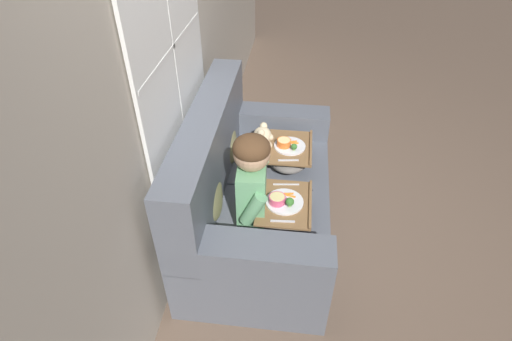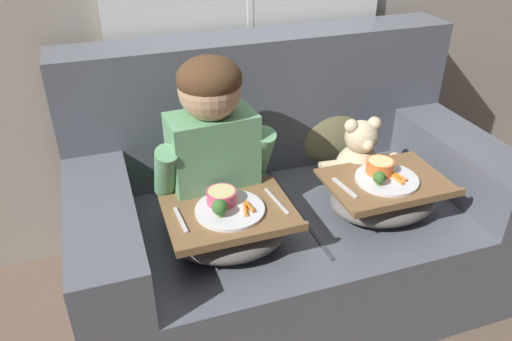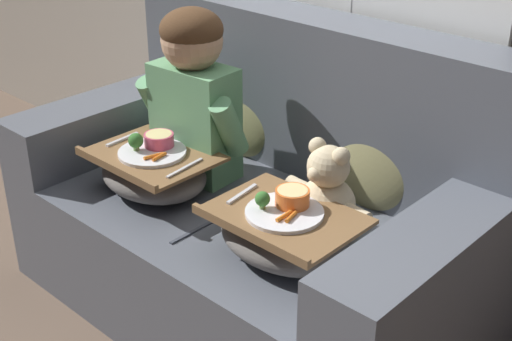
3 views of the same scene
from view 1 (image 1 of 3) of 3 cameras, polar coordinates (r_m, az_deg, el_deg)
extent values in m
plane|color=brown|center=(3.10, 0.76, -8.34)|extent=(14.00, 14.00, 0.00)
cube|color=#A89E8E|center=(2.44, -12.51, 14.38)|extent=(8.00, 0.05, 2.60)
cube|color=white|center=(2.38, -11.90, 17.02)|extent=(1.19, 0.02, 1.27)
cube|color=black|center=(2.39, -12.04, 17.02)|extent=(1.14, 0.01, 1.22)
cube|color=white|center=(2.38, -11.80, 17.02)|extent=(0.02, 0.02, 1.22)
cube|color=white|center=(2.38, -11.80, 17.02)|extent=(1.14, 0.02, 0.02)
cube|color=#565B66|center=(2.95, 0.79, -5.47)|extent=(1.64, 0.94, 0.43)
cube|color=#565B66|center=(2.68, -6.80, 2.95)|extent=(1.64, 0.22, 0.57)
cube|color=#565B66|center=(2.23, -1.15, -12.12)|extent=(0.22, 0.94, 0.21)
cube|color=#565B66|center=(3.31, 2.17, 7.12)|extent=(0.22, 0.94, 0.21)
cube|color=#3D424C|center=(2.80, 1.24, -2.28)|extent=(0.01, 0.68, 0.01)
ellipsoid|color=#898456|center=(2.51, -6.41, -3.35)|extent=(0.35, 0.17, 0.36)
ellipsoid|color=#898456|center=(2.97, -4.04, 4.34)|extent=(0.36, 0.17, 0.37)
cube|color=#66A370|center=(2.45, -0.59, -3.16)|extent=(0.32, 0.19, 0.41)
sphere|color=tan|center=(2.26, -0.64, 2.45)|extent=(0.21, 0.21, 0.21)
ellipsoid|color=#4C331E|center=(2.24, -0.64, 3.23)|extent=(0.22, 0.22, 0.15)
cylinder|color=#66A370|center=(2.29, -0.45, -5.53)|extent=(0.09, 0.17, 0.23)
cylinder|color=#66A370|center=(2.56, 0.03, -0.04)|extent=(0.09, 0.17, 0.23)
sphere|color=beige|center=(2.98, 0.89, 2.85)|extent=(0.19, 0.19, 0.19)
sphere|color=beige|center=(2.90, 0.91, 5.02)|extent=(0.13, 0.13, 0.13)
sphere|color=beige|center=(2.84, 0.74, 5.37)|extent=(0.06, 0.06, 0.06)
sphere|color=beige|center=(2.92, 1.10, 6.38)|extent=(0.06, 0.06, 0.06)
sphere|color=beige|center=(2.90, 2.05, 4.77)|extent=(0.05, 0.05, 0.05)
sphere|color=black|center=(2.90, 2.32, 4.80)|extent=(0.02, 0.02, 0.02)
cylinder|color=beige|center=(2.88, 0.44, 1.79)|extent=(0.10, 0.06, 0.05)
cylinder|color=beige|center=(3.07, 1.31, 4.40)|extent=(0.10, 0.06, 0.05)
cylinder|color=beige|center=(2.98, 2.47, 1.10)|extent=(0.06, 0.09, 0.05)
cylinder|color=beige|center=(3.04, 2.74, 2.04)|extent=(0.06, 0.09, 0.05)
ellipsoid|color=slate|center=(2.53, 4.01, -5.86)|extent=(0.41, 0.32, 0.13)
cube|color=brown|center=(2.48, 4.08, -4.66)|extent=(0.43, 0.33, 0.01)
cube|color=brown|center=(2.47, 7.77, -4.69)|extent=(0.43, 0.02, 0.02)
cylinder|color=silver|center=(2.47, 4.09, -4.45)|extent=(0.23, 0.23, 0.01)
cylinder|color=#D64C70|center=(2.44, 3.04, -4.13)|extent=(0.10, 0.10, 0.04)
cylinder|color=#E5D189|center=(2.43, 3.06, -3.82)|extent=(0.09, 0.09, 0.01)
sphere|color=#38702D|center=(2.41, 4.86, -4.47)|extent=(0.05, 0.05, 0.05)
cylinder|color=#7A9E56|center=(2.43, 4.83, -4.94)|extent=(0.02, 0.02, 0.02)
cylinder|color=orange|center=(2.49, 4.87, -3.60)|extent=(0.03, 0.07, 0.01)
cylinder|color=orange|center=(2.51, 4.66, -3.31)|extent=(0.02, 0.06, 0.01)
cube|color=silver|center=(2.35, 3.83, -7.24)|extent=(0.02, 0.14, 0.01)
cube|color=silver|center=(2.60, 4.32, -1.99)|extent=(0.03, 0.17, 0.01)
ellipsoid|color=slate|center=(2.99, 4.74, 2.17)|extent=(0.42, 0.31, 0.13)
cube|color=brown|center=(2.94, 4.82, 3.32)|extent=(0.44, 0.33, 0.01)
cube|color=brown|center=(2.94, 7.85, 3.31)|extent=(0.44, 0.02, 0.02)
cylinder|color=silver|center=(2.94, 4.83, 3.51)|extent=(0.23, 0.23, 0.01)
cylinder|color=orange|center=(2.91, 4.01, 3.98)|extent=(0.10, 0.10, 0.05)
cylinder|color=#E5D189|center=(2.90, 4.03, 4.31)|extent=(0.09, 0.09, 0.01)
sphere|color=#38702D|center=(2.87, 5.47, 3.42)|extent=(0.04, 0.04, 0.04)
cylinder|color=#7A9E56|center=(2.88, 5.44, 3.04)|extent=(0.02, 0.02, 0.02)
cylinder|color=orange|center=(2.95, 5.46, 3.93)|extent=(0.02, 0.07, 0.01)
cylinder|color=orange|center=(2.97, 5.28, 4.14)|extent=(0.03, 0.06, 0.01)
cube|color=silver|center=(2.80, 4.64, 1.47)|extent=(0.03, 0.14, 0.01)
camera|label=2|loc=(2.06, 44.64, 6.67)|focal=35.00mm
camera|label=3|loc=(3.86, 29.76, 24.68)|focal=50.00mm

